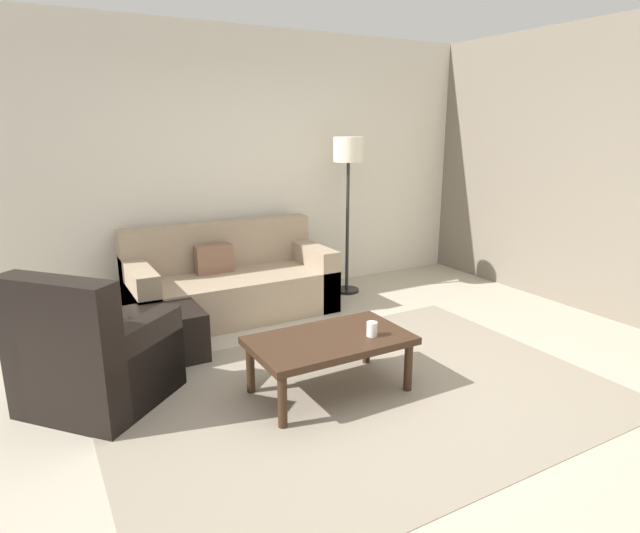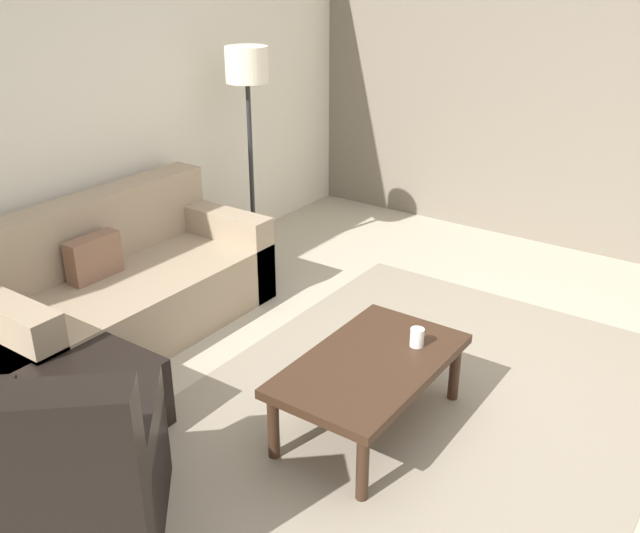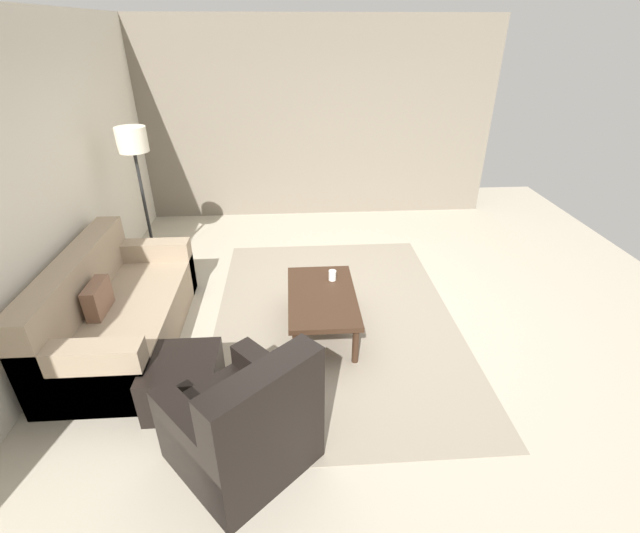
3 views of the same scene
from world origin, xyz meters
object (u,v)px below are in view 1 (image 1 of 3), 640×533
object	(u,v)px
ottoman	(166,334)
lamp_standing	(348,166)
coffee_table	(330,344)
couch_main	(228,283)
armchair_leather	(91,364)
cup	(372,329)

from	to	relation	value
ottoman	lamp_standing	bearing A→B (deg)	19.48
lamp_standing	coffee_table	bearing A→B (deg)	-125.03
couch_main	lamp_standing	world-z (taller)	lamp_standing
armchair_leather	lamp_standing	xyz separation A→B (m)	(2.83, 1.33, 1.10)
ottoman	coffee_table	distance (m)	1.44
ottoman	lamp_standing	world-z (taller)	lamp_standing
couch_main	armchair_leather	distance (m)	1.97
armchair_leather	coffee_table	bearing A→B (deg)	-22.06
coffee_table	cup	xyz separation A→B (m)	(0.27, -0.12, 0.10)
couch_main	lamp_standing	size ratio (longest dim) A/B	1.14
armchair_leather	cup	bearing A→B (deg)	-22.46
couch_main	ottoman	size ratio (longest dim) A/B	3.48
armchair_leather	ottoman	distance (m)	0.83
cup	ottoman	bearing A→B (deg)	131.49
coffee_table	lamp_standing	bearing A→B (deg)	54.97
couch_main	armchair_leather	size ratio (longest dim) A/B	1.73
coffee_table	cup	size ratio (longest dim) A/B	10.82
cup	armchair_leather	bearing A→B (deg)	157.54
couch_main	coffee_table	world-z (taller)	couch_main
coffee_table	cup	bearing A→B (deg)	-24.59
couch_main	cup	distance (m)	2.09
coffee_table	cup	world-z (taller)	cup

